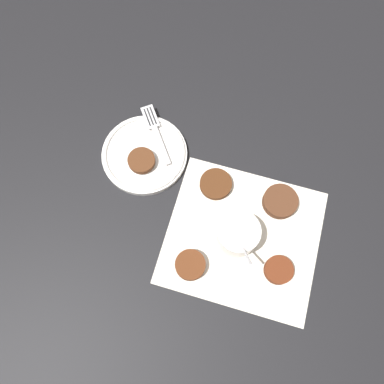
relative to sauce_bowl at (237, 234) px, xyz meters
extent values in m
plane|color=black|center=(-0.03, 0.02, -0.03)|extent=(4.00, 4.00, 0.00)
cube|color=silver|center=(-0.02, 0.00, -0.03)|extent=(0.35, 0.32, 0.00)
cylinder|color=white|center=(0.00, 0.00, 0.00)|extent=(0.09, 0.09, 0.06)
cylinder|color=gold|center=(0.00, 0.00, -0.01)|extent=(0.07, 0.07, 0.04)
cone|color=white|center=(0.04, 0.00, 0.03)|extent=(0.02, 0.02, 0.02)
cylinder|color=silver|center=(-0.01, 0.03, 0.04)|extent=(0.03, 0.08, 0.10)
cylinder|color=#4D2C1B|center=(-0.08, -0.09, -0.02)|extent=(0.07, 0.07, 0.02)
cylinder|color=#5B2815|center=(-0.09, 0.05, -0.02)|extent=(0.06, 0.06, 0.02)
cylinder|color=#4B2915|center=(0.06, -0.11, -0.02)|extent=(0.07, 0.07, 0.01)
cylinder|color=#572D17|center=(0.08, 0.07, -0.02)|extent=(0.06, 0.06, 0.02)
cylinder|color=white|center=(0.23, -0.15, -0.03)|extent=(0.19, 0.19, 0.01)
torus|color=white|center=(0.23, -0.15, -0.02)|extent=(0.19, 0.19, 0.01)
cylinder|color=#512D19|center=(0.23, -0.13, -0.01)|extent=(0.06, 0.06, 0.01)
cube|color=silver|center=(0.19, -0.17, -0.01)|extent=(0.06, 0.09, 0.00)
cube|color=silver|center=(0.23, -0.24, -0.01)|extent=(0.05, 0.07, 0.00)
cube|color=black|center=(0.23, -0.25, -0.01)|extent=(0.03, 0.04, 0.00)
cube|color=black|center=(0.23, -0.24, -0.01)|extent=(0.03, 0.04, 0.00)
cube|color=black|center=(0.24, -0.24, -0.01)|extent=(0.03, 0.04, 0.00)
camera|label=1|loc=(0.06, 0.18, 0.75)|focal=35.00mm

